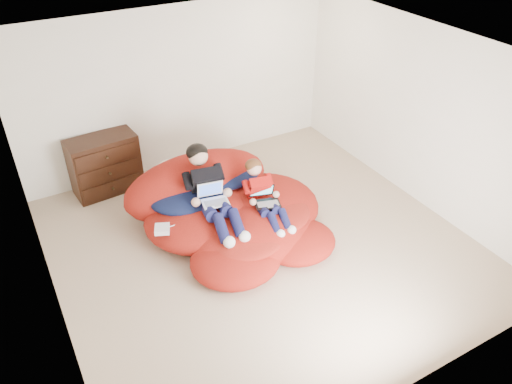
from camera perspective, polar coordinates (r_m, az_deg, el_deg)
name	(u,v)px	position (r m, az deg, el deg)	size (l,w,h in m)	color
room_shell	(261,231)	(6.38, 0.60, -4.50)	(5.10, 5.10, 2.77)	tan
dresser	(105,165)	(7.64, -16.89, 3.00)	(1.01, 0.59, 0.87)	black
beanbag_pile	(229,211)	(6.66, -3.13, -2.14)	(2.50, 2.35, 0.95)	#AF1D13
cream_pillow	(170,168)	(6.98, -9.82, 2.68)	(0.41, 0.26, 0.26)	white
older_boy	(209,187)	(6.31, -5.35, 0.53)	(0.44, 1.28, 0.84)	black
younger_boy	(263,192)	(6.39, 0.79, -0.04)	(0.35, 0.99, 0.66)	red
laptop_white	(213,196)	(6.28, -4.93, -0.51)	(0.37, 0.35, 0.24)	white
laptop_black	(265,198)	(6.39, 1.03, -0.69)	(0.37, 0.40, 0.22)	black
power_adapter	(162,229)	(6.20, -10.67, -4.19)	(0.18, 0.18, 0.07)	white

